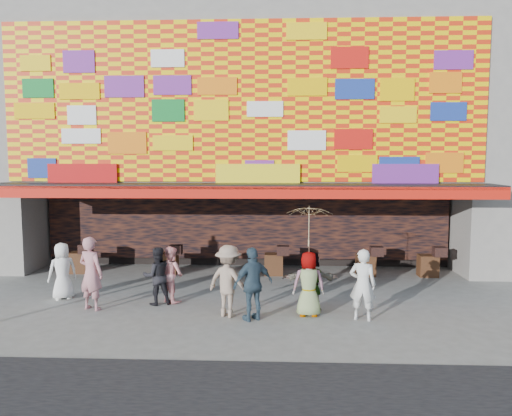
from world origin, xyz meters
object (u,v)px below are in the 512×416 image
object	(u,v)px
ped_d	(229,281)
ped_f	(311,281)
parasol	(309,226)
ped_e	(253,284)
ped_a	(62,271)
ped_h	(363,285)
ped_g	(309,284)
ped_b	(91,273)
ped_c	(157,276)
ped_i	(171,274)

from	to	relation	value
ped_d	ped_f	bearing A→B (deg)	-137.10
ped_d	parasol	distance (m)	2.35
ped_d	ped_e	distance (m)	0.67
ped_a	ped_h	size ratio (longest dim) A/B	0.91
ped_e	ped_g	world-z (taller)	ped_e
ped_a	ped_b	xyz separation A→B (m)	(1.13, -0.89, 0.16)
ped_b	ped_c	size ratio (longest dim) A/B	1.23
ped_a	ped_e	size ratio (longest dim) A/B	0.89
ped_c	ped_d	xyz separation A→B (m)	(1.97, -0.89, 0.11)
ped_b	ped_f	size ratio (longest dim) A/B	1.22
ped_i	parasol	bearing A→B (deg)	-155.62
ped_d	ped_b	bearing A→B (deg)	22.42
ped_c	ped_g	world-z (taller)	ped_g
ped_h	ped_c	bearing A→B (deg)	4.94
ped_a	ped_c	xyz separation A→B (m)	(2.69, -0.38, -0.02)
ped_b	ped_g	bearing A→B (deg)	-162.16
ped_h	ped_i	distance (m)	5.03
ped_c	ped_f	bearing A→B (deg)	152.28
ped_c	ped_d	size ratio (longest dim) A/B	0.87
ped_d	ped_e	bearing A→B (deg)	-175.63
ped_d	ped_e	world-z (taller)	ped_e
ped_b	ped_i	distance (m)	2.03
ped_b	ped_g	distance (m)	5.47
ped_b	ped_h	size ratio (longest dim) A/B	1.10
ped_c	ped_f	size ratio (longest dim) A/B	0.99
ped_c	ped_h	distance (m)	5.26
ped_i	parasol	world-z (taller)	parasol
ped_f	parasol	distance (m)	1.49
ped_e	ped_g	xyz separation A→B (m)	(1.33, 0.38, -0.08)
ped_f	ped_g	xyz separation A→B (m)	(-0.08, -0.40, 0.03)
ped_i	parasol	size ratio (longest dim) A/B	0.77
ped_a	ped_f	bearing A→B (deg)	135.91
ped_b	ped_e	size ratio (longest dim) A/B	1.07
ped_g	ped_i	xyz separation A→B (m)	(-3.60, 1.06, -0.04)
ped_a	ped_d	size ratio (longest dim) A/B	0.89
ped_d	parasol	xyz separation A→B (m)	(1.94, 0.11, 1.32)
ped_g	parasol	world-z (taller)	parasol
ped_c	ped_e	bearing A→B (deg)	133.34
ped_c	ped_i	bearing A→B (deg)	-159.55
ped_g	ped_h	xyz separation A→B (m)	(1.25, -0.24, 0.06)
ped_f	ped_g	world-z (taller)	ped_g
ped_b	ped_h	xyz separation A→B (m)	(6.72, -0.51, -0.08)
ped_e	ped_i	distance (m)	2.70
ped_e	ped_h	size ratio (longest dim) A/B	1.03
ped_c	ped_g	xyz separation A→B (m)	(3.91, -0.78, 0.03)
ped_b	ped_f	distance (m)	5.55
parasol	ped_i	bearing A→B (deg)	163.53
ped_c	ped_f	xyz separation A→B (m)	(3.99, -0.38, 0.01)
ped_b	ped_i	world-z (taller)	ped_b
ped_g	ped_h	size ratio (longest dim) A/B	0.93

